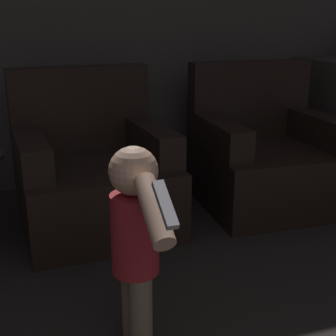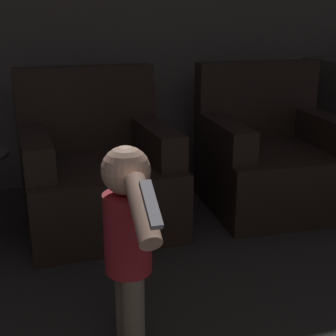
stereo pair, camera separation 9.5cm
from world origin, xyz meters
The scene contains 4 objects.
wall_back centered at (0.00, 4.50, 1.30)m, with size 8.40×0.05×2.60m.
armchair_left centered at (-0.11, 3.69, 0.32)m, with size 0.94×0.92×0.95m.
armchair_right centered at (1.08, 3.69, 0.32)m, with size 0.92×0.90×0.95m.
person_toddler centered at (-0.15, 2.47, 0.48)m, with size 0.18×0.56×0.82m.
Camera 2 is at (-0.44, 0.91, 1.24)m, focal length 50.00 mm.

